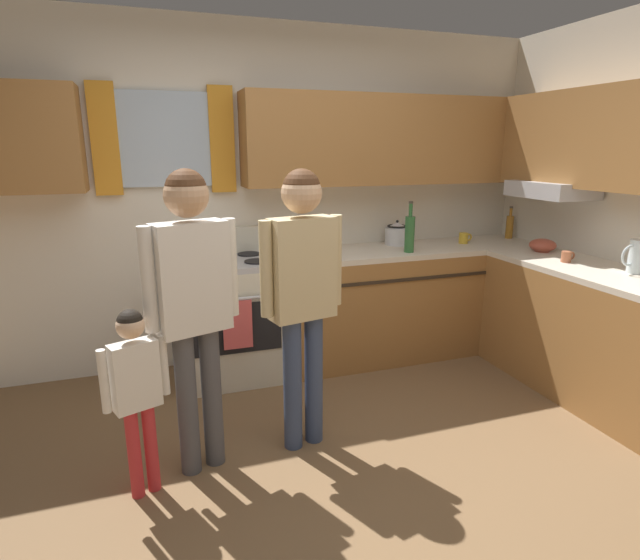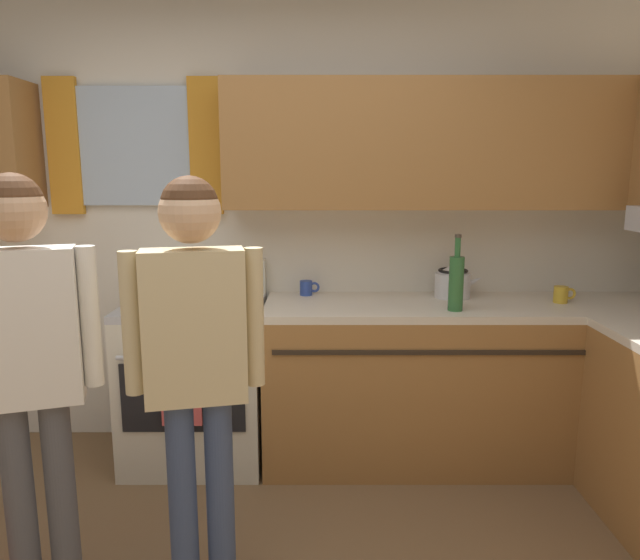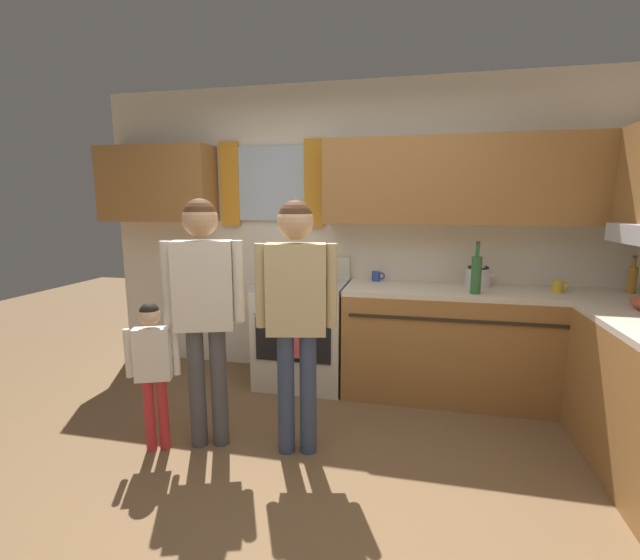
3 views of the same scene
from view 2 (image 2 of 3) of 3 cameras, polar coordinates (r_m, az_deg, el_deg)
The scene contains 9 objects.
back_wall_unit at distance 3.35m, azimuth -5.16°, elevation 8.46°, with size 4.60×0.42×2.60m.
kitchen_counter_run at distance 3.08m, azimuth 22.31°, elevation -12.15°, with size 2.24×2.15×0.90m.
stove_oven at distance 3.33m, azimuth -12.30°, elevation -9.53°, with size 0.75×0.67×1.10m.
bottle_wine_green at distance 3.02m, azimuth 13.21°, elevation -0.15°, with size 0.08×0.08×0.39m.
mug_cobalt_blue at distance 3.33m, azimuth -1.45°, elevation -0.79°, with size 0.11×0.07×0.08m.
mug_mustard_yellow at distance 3.40m, azimuth 22.70°, elevation -1.32°, with size 0.12×0.08×0.09m.
stovetop_kettle at distance 3.35m, azimuth 12.90°, elevation -0.09°, with size 0.27×0.20×0.21m.
adult_holding_child at distance 2.28m, azimuth -27.29°, elevation -5.67°, with size 0.48×0.26×1.60m.
adult_in_plaid at distance 2.12m, azimuth -12.41°, elevation -6.06°, with size 0.49×0.22×1.59m.
Camera 2 is at (0.36, -1.52, 1.59)m, focal length 32.27 mm.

